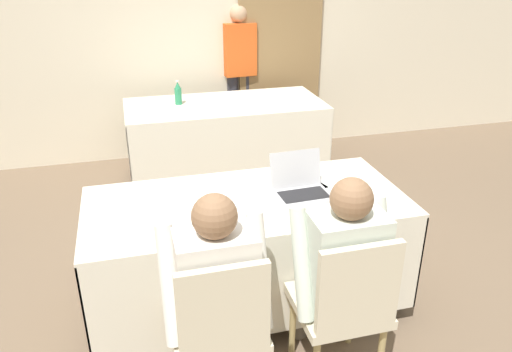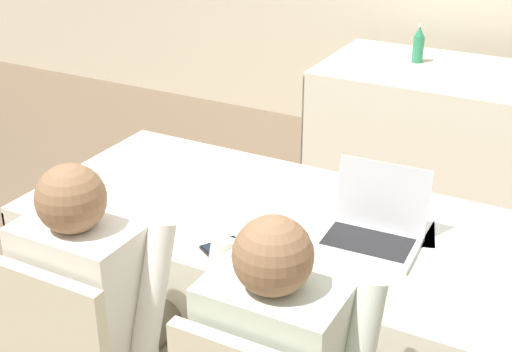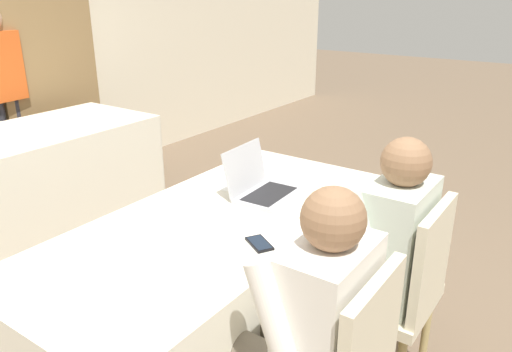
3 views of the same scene
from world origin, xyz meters
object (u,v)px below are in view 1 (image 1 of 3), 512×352
(chair_near_right, at_px, (345,303))
(person_white_shirt, at_px, (338,265))
(laptop, at_px, (301,188))
(person_checkered_shirt, at_px, (214,284))
(cell_phone, at_px, (244,225))
(person_red_shirt, at_px, (239,69))
(water_bottle, at_px, (178,94))
(chair_near_left, at_px, (220,326))

(chair_near_right, height_order, person_white_shirt, person_white_shirt)
(laptop, height_order, person_checkered_shirt, person_checkered_shirt)
(chair_near_right, bearing_deg, laptop, -91.45)
(cell_phone, bearing_deg, person_red_shirt, 107.91)
(laptop, xyz_separation_m, water_bottle, (-0.48, 2.12, 0.06))
(chair_near_right, height_order, person_red_shirt, person_red_shirt)
(chair_near_left, bearing_deg, chair_near_right, -180.00)
(water_bottle, bearing_deg, person_red_shirt, 41.01)
(chair_near_right, xyz_separation_m, person_white_shirt, (0.00, 0.10, 0.16))
(cell_phone, xyz_separation_m, person_checkered_shirt, (-0.23, -0.34, -0.09))
(water_bottle, relative_size, chair_near_left, 0.25)
(water_bottle, xyz_separation_m, chair_near_left, (-0.17, -2.84, -0.35))
(laptop, relative_size, person_checkered_shirt, 0.28)
(water_bottle, distance_m, person_red_shirt, 0.99)
(chair_near_left, xyz_separation_m, person_red_shirt, (0.91, 3.49, 0.40))
(water_bottle, relative_size, chair_near_right, 0.25)
(person_checkered_shirt, bearing_deg, water_bottle, -93.49)
(chair_near_right, relative_size, person_white_shirt, 0.78)
(water_bottle, bearing_deg, laptop, -77.27)
(chair_near_right, bearing_deg, chair_near_left, 0.00)
(laptop, distance_m, chair_near_right, 0.78)
(cell_phone, distance_m, chair_near_left, 0.56)
(person_checkered_shirt, relative_size, person_white_shirt, 1.00)
(water_bottle, xyz_separation_m, person_white_shirt, (0.46, -2.74, -0.19))
(person_red_shirt, bearing_deg, laptop, -100.63)
(water_bottle, relative_size, person_white_shirt, 0.19)
(cell_phone, bearing_deg, person_checkered_shirt, -92.78)
(laptop, xyz_separation_m, chair_near_right, (-0.02, -0.72, -0.29))
(laptop, xyz_separation_m, cell_phone, (-0.42, -0.28, -0.04))
(chair_near_right, bearing_deg, person_white_shirt, -90.00)
(chair_near_left, distance_m, person_white_shirt, 0.66)
(water_bottle, distance_m, person_checkered_shirt, 2.75)
(cell_phone, bearing_deg, person_white_shirt, -10.10)
(person_checkered_shirt, bearing_deg, person_red_shirt, -105.09)
(chair_near_left, distance_m, person_checkered_shirt, 0.19)
(cell_phone, bearing_deg, water_bottle, 122.06)
(chair_near_left, bearing_deg, person_checkered_shirt, -90.00)
(laptop, distance_m, person_red_shirt, 2.78)
(chair_near_left, bearing_deg, person_white_shirt, -170.60)
(person_white_shirt, distance_m, person_red_shirt, 3.41)
(water_bottle, bearing_deg, cell_phone, -88.56)
(cell_phone, bearing_deg, laptop, 63.91)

